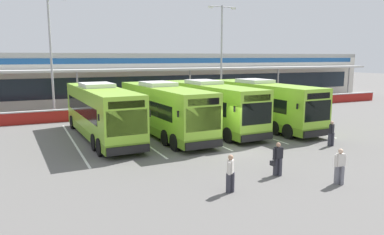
# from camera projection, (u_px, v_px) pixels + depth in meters

# --- Properties ---
(ground_plane) EXTENTS (200.00, 200.00, 0.00)m
(ground_plane) POSITION_uv_depth(u_px,v_px,m) (229.00, 149.00, 22.59)
(ground_plane) COLOR #605E5B
(terminal_building) EXTENTS (70.00, 13.00, 6.00)m
(terminal_building) POSITION_uv_depth(u_px,v_px,m) (120.00, 78.00, 46.19)
(terminal_building) COLOR beige
(terminal_building) RESTS_ON ground
(red_barrier_wall) EXTENTS (60.00, 0.40, 1.10)m
(red_barrier_wall) POSITION_uv_depth(u_px,v_px,m) (152.00, 110.00, 35.48)
(red_barrier_wall) COLOR maroon
(red_barrier_wall) RESTS_ON ground
(coach_bus_leftmost) EXTENTS (3.28, 12.24, 3.78)m
(coach_bus_leftmost) POSITION_uv_depth(u_px,v_px,m) (101.00, 113.00, 25.37)
(coach_bus_leftmost) COLOR #8CC633
(coach_bus_leftmost) RESTS_ON ground
(coach_bus_left_centre) EXTENTS (3.28, 12.24, 3.78)m
(coach_bus_left_centre) POSITION_uv_depth(u_px,v_px,m) (163.00, 110.00, 26.56)
(coach_bus_left_centre) COLOR #8CC633
(coach_bus_left_centre) RESTS_ON ground
(coach_bus_centre) EXTENTS (3.28, 12.24, 3.78)m
(coach_bus_centre) POSITION_uv_depth(u_px,v_px,m) (210.00, 107.00, 28.57)
(coach_bus_centre) COLOR #8CC633
(coach_bus_centre) RESTS_ON ground
(coach_bus_right_centre) EXTENTS (3.28, 12.24, 3.78)m
(coach_bus_right_centre) POSITION_uv_depth(u_px,v_px,m) (261.00, 105.00, 29.78)
(coach_bus_right_centre) COLOR #8CC633
(coach_bus_right_centre) RESTS_ON ground
(bay_stripe_far_west) EXTENTS (0.14, 13.00, 0.01)m
(bay_stripe_far_west) POSITION_uv_depth(u_px,v_px,m) (74.00, 142.00, 24.48)
(bay_stripe_far_west) COLOR silver
(bay_stripe_far_west) RESTS_ON ground
(bay_stripe_west) EXTENTS (0.14, 13.00, 0.01)m
(bay_stripe_west) POSITION_uv_depth(u_px,v_px,m) (135.00, 136.00, 26.22)
(bay_stripe_west) COLOR silver
(bay_stripe_west) RESTS_ON ground
(bay_stripe_mid_west) EXTENTS (0.14, 13.00, 0.01)m
(bay_stripe_mid_west) POSITION_uv_depth(u_px,v_px,m) (188.00, 131.00, 27.96)
(bay_stripe_mid_west) COLOR silver
(bay_stripe_mid_west) RESTS_ON ground
(bay_stripe_centre) EXTENTS (0.14, 13.00, 0.01)m
(bay_stripe_centre) POSITION_uv_depth(u_px,v_px,m) (236.00, 127.00, 29.70)
(bay_stripe_centre) COLOR silver
(bay_stripe_centre) RESTS_ON ground
(bay_stripe_mid_east) EXTENTS (0.14, 13.00, 0.01)m
(bay_stripe_mid_east) POSITION_uv_depth(u_px,v_px,m) (278.00, 123.00, 31.44)
(bay_stripe_mid_east) COLOR silver
(bay_stripe_mid_east) RESTS_ON ground
(pedestrian_with_handbag) EXTENTS (0.62, 0.31, 1.62)m
(pedestrian_with_handbag) POSITION_uv_depth(u_px,v_px,m) (278.00, 158.00, 17.44)
(pedestrian_with_handbag) COLOR #33333D
(pedestrian_with_handbag) RESTS_ON ground
(pedestrian_in_dark_coat) EXTENTS (0.44, 0.45, 1.62)m
(pedestrian_in_dark_coat) POSITION_uv_depth(u_px,v_px,m) (230.00, 172.00, 15.28)
(pedestrian_in_dark_coat) COLOR #33333D
(pedestrian_in_dark_coat) RESTS_ON ground
(pedestrian_child) EXTENTS (0.53, 0.34, 1.62)m
(pedestrian_child) POSITION_uv_depth(u_px,v_px,m) (331.00, 133.00, 23.27)
(pedestrian_child) COLOR #33333D
(pedestrian_child) RESTS_ON ground
(pedestrian_near_bin) EXTENTS (0.54, 0.34, 1.62)m
(pedestrian_near_bin) POSITION_uv_depth(u_px,v_px,m) (340.00, 165.00, 16.26)
(pedestrian_near_bin) COLOR slate
(pedestrian_near_bin) RESTS_ON ground
(lamp_post_west) EXTENTS (3.24, 0.28, 11.00)m
(lamp_post_west) POSITION_uv_depth(u_px,v_px,m) (51.00, 49.00, 33.17)
(lamp_post_west) COLOR #9E9EA3
(lamp_post_west) RESTS_ON ground
(lamp_post_centre) EXTENTS (3.24, 0.28, 11.00)m
(lamp_post_centre) POSITION_uv_depth(u_px,v_px,m) (222.00, 50.00, 39.78)
(lamp_post_centre) COLOR #9E9EA3
(lamp_post_centre) RESTS_ON ground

